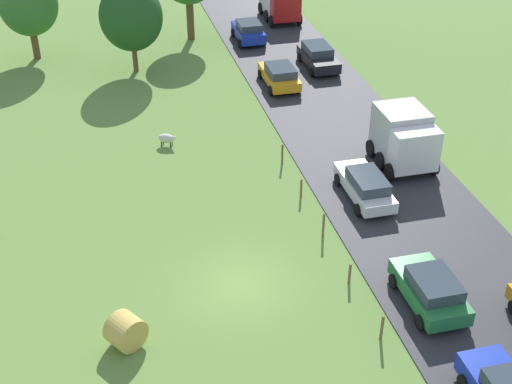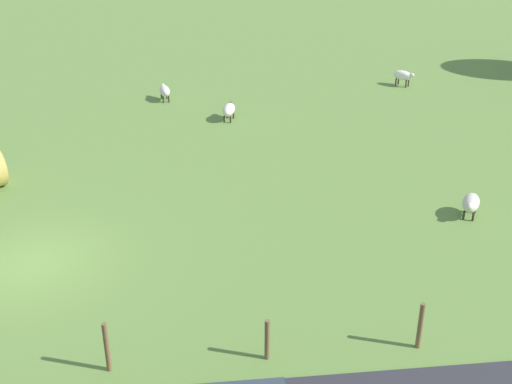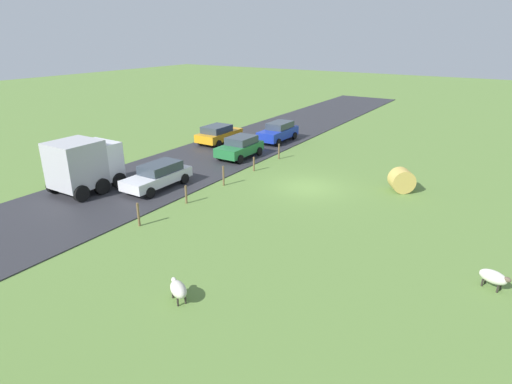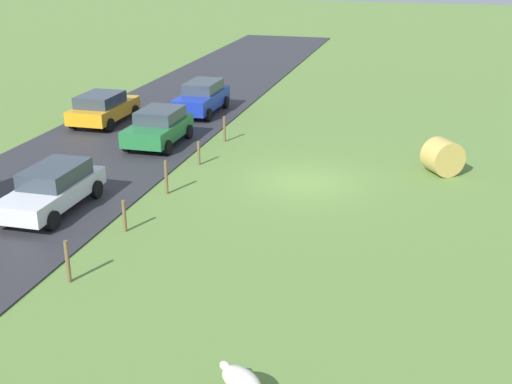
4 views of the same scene
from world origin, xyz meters
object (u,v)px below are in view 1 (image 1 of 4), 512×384
at_px(tree_3, 131,17).
at_px(car_5, 318,56).
at_px(truck_1, 404,138).
at_px(car_3, 365,185).
at_px(sheep_3, 167,138).
at_px(car_4, 248,31).
at_px(car_1, 430,289).
at_px(tree_1, 28,4).
at_px(hay_bale_0, 126,331).
at_px(car_0, 280,75).

height_order(tree_3, car_5, tree_3).
bearing_deg(truck_1, car_3, -139.83).
height_order(sheep_3, car_3, car_3).
distance_m(car_4, car_5, 7.33).
xyz_separation_m(car_4, car_5, (3.64, -6.36, -0.02)).
relative_size(car_3, car_5, 1.02).
bearing_deg(car_1, car_3, 86.99).
height_order(car_4, car_5, car_4).
bearing_deg(tree_1, hay_bale_0, -83.27).
bearing_deg(sheep_3, tree_1, 115.26).
distance_m(car_1, car_3, 8.32).
distance_m(truck_1, car_4, 21.19).
distance_m(sheep_3, car_5, 15.25).
bearing_deg(car_4, sheep_3, -119.37).
height_order(tree_1, tree_3, tree_3).
bearing_deg(car_4, truck_1, -79.93).
bearing_deg(tree_1, car_5, -19.30).
bearing_deg(car_1, truck_1, 71.50).
distance_m(car_0, car_5, 4.40).
bearing_deg(car_0, tree_1, 149.75).
xyz_separation_m(tree_1, truck_1, (19.89, -21.43, -2.36)).
bearing_deg(car_0, hay_bale_0, -119.30).
height_order(sheep_3, truck_1, truck_1).
height_order(car_0, car_5, car_5).
bearing_deg(car_4, tree_1, 177.94).
height_order(tree_3, truck_1, tree_3).
xyz_separation_m(tree_3, car_0, (9.28, -5.18, -3.17)).
xyz_separation_m(hay_bale_0, car_3, (12.88, 7.51, 0.14)).
relative_size(tree_1, truck_1, 1.68).
bearing_deg(car_3, car_1, -93.01).
relative_size(car_1, car_3, 0.88).
bearing_deg(hay_bale_0, tree_3, 83.35).
height_order(sheep_3, car_5, car_5).
bearing_deg(tree_1, car_3, -55.50).
bearing_deg(car_1, tree_3, 108.15).
height_order(sheep_3, hay_bale_0, hay_bale_0).
bearing_deg(car_3, tree_1, 124.50).
bearing_deg(truck_1, sheep_3, 156.12).
distance_m(hay_bale_0, car_5, 29.52).
distance_m(car_0, car_1, 23.03).
bearing_deg(tree_3, sheep_3, -87.09).
xyz_separation_m(car_1, car_5, (3.64, 25.55, 0.01)).
bearing_deg(car_3, car_0, 91.55).
relative_size(sheep_3, car_1, 0.28).
relative_size(hay_bale_0, tree_3, 0.22).
relative_size(sheep_3, car_3, 0.25).
distance_m(truck_1, car_1, 11.70).
height_order(tree_1, car_1, tree_1).
distance_m(tree_3, truck_1, 21.61).
relative_size(tree_1, car_0, 1.49).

